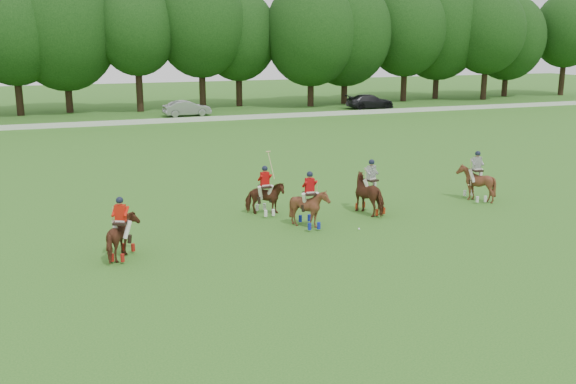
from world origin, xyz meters
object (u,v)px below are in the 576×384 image
object	(u,v)px
polo_red_b	(265,198)
polo_red_c	(309,207)
polo_red_a	(122,237)
polo_ball	(359,229)
polo_stripe_b	(476,183)
car_mid	(187,108)
polo_stripe_a	(371,194)
car_right	(370,101)

from	to	relation	value
polo_red_b	polo_red_c	bearing A→B (deg)	-64.75
polo_red_a	polo_ball	distance (m)	9.44
polo_red_a	polo_stripe_b	bearing A→B (deg)	9.34
car_mid	polo_ball	size ratio (longest dim) A/B	51.01
polo_red_c	polo_stripe_a	bearing A→B (deg)	18.09
polo_red_a	polo_stripe_b	xyz separation A→B (m)	(16.76, 2.76, 0.07)
car_right	polo_red_b	xyz separation A→B (m)	(-23.56, -36.55, 0.02)
polo_stripe_a	car_right	bearing A→B (deg)	63.27
car_right	polo_ball	size ratio (longest dim) A/B	57.88
polo_stripe_b	polo_ball	distance (m)	7.81
car_right	polo_stripe_a	xyz separation A→B (m)	(-19.08, -37.89, 0.14)
polo_ball	polo_red_a	bearing A→B (deg)	-178.44
polo_stripe_b	polo_red_b	bearing A→B (deg)	174.55
polo_red_a	polo_red_b	world-z (taller)	polo_red_b
polo_red_a	polo_stripe_b	size ratio (longest dim) A/B	0.94
polo_red_b	polo_ball	bearing A→B (deg)	-50.12
car_right	polo_red_c	bearing A→B (deg)	153.86
car_right	polo_stripe_b	bearing A→B (deg)	164.25
polo_red_c	polo_ball	xyz separation A→B (m)	(1.76, -1.05, -0.81)
polo_stripe_a	polo_ball	bearing A→B (deg)	-126.43
polo_red_a	polo_red_b	xyz separation A→B (m)	(6.50, 3.73, -0.03)
car_mid	car_right	distance (m)	19.96
polo_stripe_b	car_right	bearing A→B (deg)	70.48
polo_stripe_a	polo_red_c	bearing A→B (deg)	-161.91
car_right	polo_red_a	xyz separation A→B (m)	(-30.06, -40.28, 0.05)
car_right	polo_stripe_a	bearing A→B (deg)	157.04
car_right	polo_red_a	world-z (taller)	polo_red_a
polo_red_c	polo_stripe_a	world-z (taller)	polo_stripe_a
polo_red_c	polo_ball	distance (m)	2.20
polo_red_a	polo_stripe_a	world-z (taller)	polo_stripe_a
polo_ball	polo_stripe_a	bearing A→B (deg)	53.57
polo_stripe_b	polo_ball	size ratio (longest dim) A/B	26.72
car_right	polo_ball	world-z (taller)	car_right
car_right	polo_red_a	size ratio (longest dim) A/B	2.32
car_mid	polo_red_a	xyz separation A→B (m)	(-10.11, -40.28, 0.05)
polo_red_c	polo_stripe_b	xyz separation A→B (m)	(9.11, 1.45, 0.02)
polo_stripe_a	polo_ball	distance (m)	2.80
polo_red_b	polo_red_c	xyz separation A→B (m)	(1.14, -2.43, 0.08)
car_right	polo_red_c	distance (m)	44.97
car_mid	polo_stripe_b	xyz separation A→B (m)	(6.65, -37.53, 0.12)
polo_ball	polo_red_c	bearing A→B (deg)	149.18
polo_stripe_b	polo_ball	bearing A→B (deg)	-161.23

